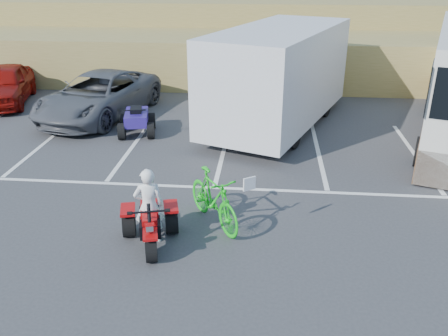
# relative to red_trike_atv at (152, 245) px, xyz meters

# --- Properties ---
(ground) EXTENTS (100.00, 100.00, 0.00)m
(ground) POSITION_rel_red_trike_atv_xyz_m (0.93, 0.17, 0.00)
(ground) COLOR #37373A
(ground) RESTS_ON ground
(parking_stripes) EXTENTS (28.00, 5.16, 0.01)m
(parking_stripes) POSITION_rel_red_trike_atv_xyz_m (1.80, 4.24, 0.00)
(parking_stripes) COLOR white
(parking_stripes) RESTS_ON ground
(grass_embankment) EXTENTS (40.00, 8.50, 3.10)m
(grass_embankment) POSITION_rel_red_trike_atv_xyz_m (0.93, 15.65, 1.42)
(grass_embankment) COLOR olive
(grass_embankment) RESTS_ON ground
(red_trike_atv) EXTENTS (1.45, 1.72, 0.97)m
(red_trike_atv) POSITION_rel_red_trike_atv_xyz_m (0.00, 0.00, 0.00)
(red_trike_atv) COLOR #A6090B
(red_trike_atv) RESTS_ON ground
(rider) EXTENTS (0.63, 0.50, 1.54)m
(rider) POSITION_rel_red_trike_atv_xyz_m (-0.04, 0.15, 0.77)
(rider) COLOR white
(rider) RESTS_ON ground
(green_dirt_bike) EXTENTS (1.56, 1.90, 1.16)m
(green_dirt_bike) POSITION_rel_red_trike_atv_xyz_m (1.11, 0.90, 0.58)
(green_dirt_bike) COLOR #14BF19
(green_dirt_bike) RESTS_ON ground
(grey_pickup) EXTENTS (3.65, 5.76, 1.48)m
(grey_pickup) POSITION_rel_red_trike_atv_xyz_m (-3.66, 7.85, 0.74)
(grey_pickup) COLOR #4E5057
(grey_pickup) RESTS_ON ground
(red_car) EXTENTS (2.76, 4.49, 1.43)m
(red_car) POSITION_rel_red_trike_atv_xyz_m (-7.76, 9.13, 0.71)
(red_car) COLOR maroon
(red_car) RESTS_ON ground
(cargo_trailer) EXTENTS (4.93, 7.24, 3.14)m
(cargo_trailer) POSITION_rel_red_trike_atv_xyz_m (2.46, 7.39, 1.70)
(cargo_trailer) COLOR silver
(cargo_trailer) RESTS_ON ground
(quad_atv_blue) EXTENTS (1.36, 1.65, 0.95)m
(quad_atv_blue) POSITION_rel_red_trike_atv_xyz_m (-1.91, 6.19, 0.00)
(quad_atv_blue) COLOR navy
(quad_atv_blue) RESTS_ON ground
(quad_atv_green) EXTENTS (1.27, 1.62, 1.00)m
(quad_atv_green) POSITION_rel_red_trike_atv_xyz_m (1.06, 6.76, 0.00)
(quad_atv_green) COLOR #155D24
(quad_atv_green) RESTS_ON ground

